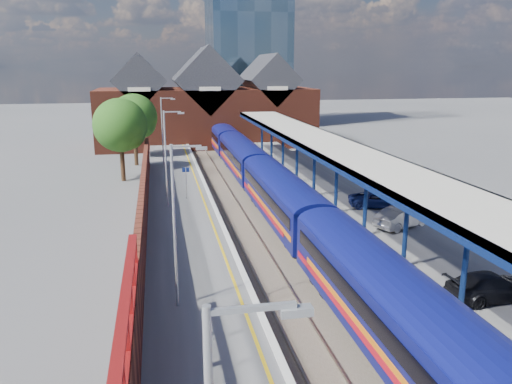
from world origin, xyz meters
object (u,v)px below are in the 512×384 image
train (259,172)px  parked_car_silver (402,217)px  lamp_post_d (163,127)px  parked_car_dark (491,286)px  lamp_post_c (167,153)px  parked_car_blue (376,200)px  lamp_post_b (177,217)px  platform_sign (186,177)px

train → parked_car_silver: (6.60, -13.29, -0.46)m
lamp_post_d → parked_car_dark: (13.46, -34.03, -3.39)m
parked_car_silver → parked_car_dark: (-0.99, -10.19, -0.06)m
lamp_post_c → parked_car_blue: bearing=-11.8°
lamp_post_d → parked_car_blue: size_ratio=1.79×
lamp_post_d → parked_car_silver: 28.08m
lamp_post_b → platform_sign: 18.20m
lamp_post_b → parked_car_silver: bearing=29.4°
lamp_post_c → parked_car_dark: (13.46, -18.03, -3.39)m
train → parked_car_silver: size_ratio=16.30×
parked_car_silver → parked_car_blue: bearing=-27.5°
lamp_post_b → parked_car_blue: (14.79, 12.91, -3.45)m
platform_sign → lamp_post_c: bearing=-124.3°
lamp_post_b → parked_car_dark: size_ratio=1.68×
lamp_post_c → platform_sign: lamp_post_c is taller
parked_car_dark → lamp_post_d: bearing=17.7°
lamp_post_c → lamp_post_d: size_ratio=1.00×
lamp_post_b → parked_car_blue: 19.93m
lamp_post_d → lamp_post_c: bearing=-90.0°
lamp_post_c → platform_sign: bearing=55.7°
lamp_post_b → parked_car_blue: lamp_post_b is taller
train → lamp_post_d: (-7.86, 10.55, 2.87)m
train → lamp_post_b: bearing=-110.1°
lamp_post_b → platform_sign: lamp_post_b is taller
parked_car_silver → platform_sign: bearing=29.6°
train → parked_car_dark: 24.15m
lamp_post_b → lamp_post_d: 32.00m
parked_car_dark → train: bearing=9.5°
parked_car_dark → parked_car_silver: bearing=-9.5°
train → parked_car_silver: train is taller
train → lamp_post_c: lamp_post_c is taller
lamp_post_b → parked_car_silver: lamp_post_b is taller
train → parked_car_dark: train is taller
platform_sign → parked_car_silver: size_ratio=0.62×
parked_car_dark → lamp_post_c: bearing=32.8°
lamp_post_d → parked_car_silver: size_ratio=1.73×
train → parked_car_dark: (5.61, -23.48, -0.52)m
lamp_post_b → lamp_post_c: same height
lamp_post_b → parked_car_blue: size_ratio=1.79×
lamp_post_b → lamp_post_c: (0.00, 16.00, 0.00)m
lamp_post_b → parked_car_blue: bearing=41.1°
train → parked_car_silver: bearing=-63.6°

